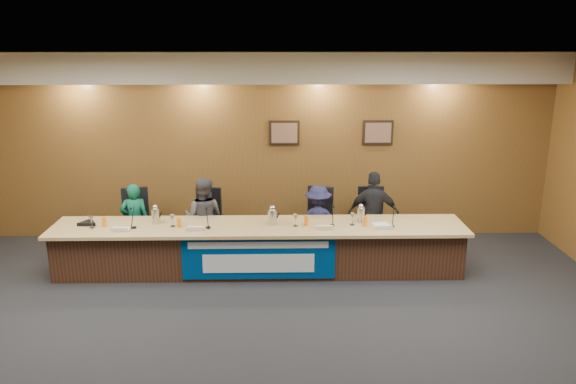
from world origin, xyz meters
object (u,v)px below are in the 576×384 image
(banner, at_px, (259,258))
(panelist_b, at_px, (204,218))
(office_chair_a, at_px, (137,227))
(office_chair_d, at_px, (372,225))
(carafe_mid, at_px, (272,217))
(speakerphone, at_px, (88,223))
(carafe_right, at_px, (361,215))
(dais_body, at_px, (259,249))
(panelist_d, at_px, (374,214))
(panelist_c, at_px, (318,221))
(office_chair_c, at_px, (317,226))
(carafe_left, at_px, (156,216))
(office_chair_b, at_px, (205,226))
(panelist_a, at_px, (135,221))

(banner, xyz_separation_m, panelist_b, (-0.90, 1.01, 0.28))
(office_chair_a, xyz_separation_m, office_chair_d, (3.80, 0.00, 0.00))
(banner, xyz_separation_m, carafe_mid, (0.20, 0.39, 0.48))
(speakerphone, bearing_deg, banner, -9.76)
(office_chair_d, distance_m, carafe_right, 0.81)
(dais_body, relative_size, banner, 2.73)
(panelist_d, relative_size, carafe_right, 6.07)
(panelist_d, relative_size, office_chair_d, 2.91)
(panelist_d, distance_m, speakerphone, 4.38)
(panelist_c, bearing_deg, dais_body, 35.98)
(office_chair_c, height_order, office_chair_d, same)
(panelist_c, relative_size, office_chair_a, 2.44)
(panelist_c, bearing_deg, carafe_right, 140.44)
(office_chair_d, bearing_deg, office_chair_a, 178.81)
(panelist_c, bearing_deg, office_chair_a, 1.25)
(panelist_d, height_order, carafe_left, panelist_d)
(carafe_mid, xyz_separation_m, carafe_right, (1.32, 0.07, 0.00))
(dais_body, xyz_separation_m, panelist_c, (0.92, 0.59, 0.24))
(banner, bearing_deg, speakerphone, 170.24)
(speakerphone, bearing_deg, carafe_mid, -1.04)
(office_chair_d, xyz_separation_m, carafe_mid, (-1.61, -0.72, 0.38))
(panelist_b, bearing_deg, speakerphone, 30.32)
(dais_body, distance_m, panelist_c, 1.12)
(banner, relative_size, office_chair_c, 4.58)
(office_chair_d, bearing_deg, office_chair_b, 178.81)
(office_chair_b, xyz_separation_m, carafe_mid, (1.10, -0.72, 0.38))
(office_chair_c, distance_m, office_chair_d, 0.89)
(office_chair_a, bearing_deg, banner, -43.93)
(banner, distance_m, carafe_left, 1.67)
(banner, bearing_deg, office_chair_a, 150.86)
(panelist_a, relative_size, panelist_b, 0.93)
(carafe_left, xyz_separation_m, carafe_mid, (1.73, -0.08, -0.00))
(panelist_a, xyz_separation_m, office_chair_c, (2.91, 0.10, -0.13))
(dais_body, height_order, office_chair_c, dais_body)
(carafe_right, bearing_deg, office_chair_a, 169.48)
(office_chair_b, relative_size, carafe_right, 2.09)
(dais_body, bearing_deg, carafe_right, 1.60)
(carafe_right, bearing_deg, office_chair_d, 65.88)
(office_chair_d, relative_size, carafe_right, 2.09)
(dais_body, distance_m, office_chair_a, 2.11)
(office_chair_a, bearing_deg, office_chair_b, -14.79)
(dais_body, xyz_separation_m, office_chair_d, (1.81, 0.69, 0.13))
(office_chair_b, height_order, carafe_right, carafe_right)
(office_chair_c, xyz_separation_m, carafe_right, (0.60, -0.65, 0.38))
(panelist_a, height_order, carafe_mid, panelist_a)
(office_chair_c, bearing_deg, banner, -113.95)
(panelist_b, distance_m, panelist_c, 1.82)
(office_chair_b, distance_m, office_chair_c, 1.82)
(panelist_b, relative_size, speakerphone, 4.11)
(panelist_d, bearing_deg, speakerphone, 15.75)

